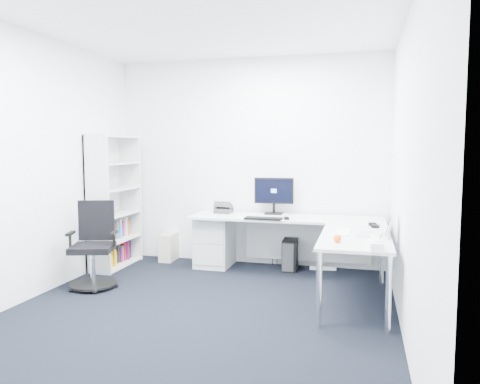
% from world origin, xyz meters
% --- Properties ---
extents(ground, '(4.20, 4.20, 0.00)m').
position_xyz_m(ground, '(0.00, 0.00, 0.00)').
color(ground, black).
extents(ceiling, '(4.20, 4.20, 0.00)m').
position_xyz_m(ceiling, '(0.00, 0.00, 2.70)').
color(ceiling, white).
extents(wall_back, '(3.60, 0.02, 2.70)m').
position_xyz_m(wall_back, '(0.00, 2.10, 1.35)').
color(wall_back, white).
rests_on(wall_back, ground).
extents(wall_front, '(3.60, 0.02, 2.70)m').
position_xyz_m(wall_front, '(0.00, -2.10, 1.35)').
color(wall_front, white).
rests_on(wall_front, ground).
extents(wall_left, '(0.02, 4.20, 2.70)m').
position_xyz_m(wall_left, '(-1.80, 0.00, 1.35)').
color(wall_left, white).
rests_on(wall_left, ground).
extents(wall_right, '(0.02, 4.20, 2.70)m').
position_xyz_m(wall_right, '(1.80, 0.00, 1.35)').
color(wall_right, white).
rests_on(wall_right, ground).
extents(l_desk, '(2.36, 1.32, 0.69)m').
position_xyz_m(l_desk, '(0.55, 1.40, 0.35)').
color(l_desk, silver).
rests_on(l_desk, ground).
extents(drawer_pedestal, '(0.43, 0.54, 0.66)m').
position_xyz_m(drawer_pedestal, '(-0.39, 1.82, 0.33)').
color(drawer_pedestal, silver).
rests_on(drawer_pedestal, ground).
extents(bookshelf, '(0.33, 0.85, 1.69)m').
position_xyz_m(bookshelf, '(-1.62, 1.45, 0.85)').
color(bookshelf, silver).
rests_on(bookshelf, ground).
extents(task_chair, '(0.67, 0.67, 0.95)m').
position_xyz_m(task_chair, '(-1.39, 0.54, 0.47)').
color(task_chair, black).
rests_on(task_chair, ground).
extents(black_pc_tower, '(0.19, 0.41, 0.39)m').
position_xyz_m(black_pc_tower, '(0.59, 1.88, 0.19)').
color(black_pc_tower, black).
rests_on(black_pc_tower, ground).
extents(beige_pc_tower, '(0.19, 0.40, 0.37)m').
position_xyz_m(beige_pc_tower, '(-1.09, 1.95, 0.19)').
color(beige_pc_tower, beige).
rests_on(beige_pc_tower, ground).
extents(power_strip, '(0.33, 0.10, 0.04)m').
position_xyz_m(power_strip, '(1.00, 1.95, 0.02)').
color(power_strip, white).
rests_on(power_strip, ground).
extents(monitor, '(0.51, 0.20, 0.48)m').
position_xyz_m(monitor, '(0.37, 1.93, 0.93)').
color(monitor, black).
rests_on(monitor, l_desk).
extents(black_keyboard, '(0.45, 0.17, 0.02)m').
position_xyz_m(black_keyboard, '(0.33, 1.47, 0.70)').
color(black_keyboard, black).
rests_on(black_keyboard, l_desk).
extents(mouse, '(0.08, 0.10, 0.03)m').
position_xyz_m(mouse, '(0.59, 1.52, 0.70)').
color(mouse, black).
rests_on(mouse, l_desk).
extents(desk_phone, '(0.22, 0.22, 0.15)m').
position_xyz_m(desk_phone, '(-0.29, 1.87, 0.76)').
color(desk_phone, '#2F2F32').
rests_on(desk_phone, l_desk).
extents(laptop, '(0.36, 0.36, 0.23)m').
position_xyz_m(laptop, '(1.53, 0.73, 0.80)').
color(laptop, silver).
rests_on(laptop, l_desk).
extents(white_keyboard, '(0.12, 0.41, 0.01)m').
position_xyz_m(white_keyboard, '(1.29, 0.81, 0.70)').
color(white_keyboard, white).
rests_on(white_keyboard, l_desk).
extents(headphones, '(0.17, 0.22, 0.05)m').
position_xyz_m(headphones, '(1.59, 1.26, 0.72)').
color(headphones, black).
rests_on(headphones, l_desk).
extents(orange_fruit, '(0.07, 0.07, 0.07)m').
position_xyz_m(orange_fruit, '(1.25, 0.29, 0.73)').
color(orange_fruit, '#F75B15').
rests_on(orange_fruit, l_desk).
extents(tissue_box, '(0.14, 0.22, 0.07)m').
position_xyz_m(tissue_box, '(1.57, 0.06, 0.73)').
color(tissue_box, white).
rests_on(tissue_box, l_desk).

